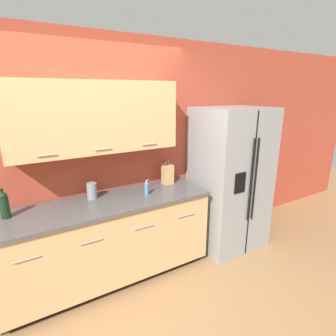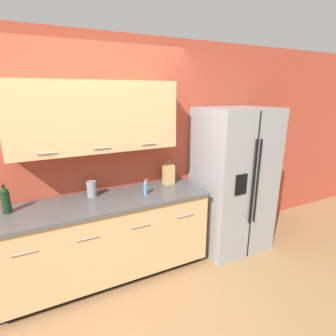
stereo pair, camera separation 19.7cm
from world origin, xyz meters
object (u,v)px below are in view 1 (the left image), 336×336
at_px(refrigerator, 229,179).
at_px(wine_bottle, 4,205).
at_px(steel_canister, 92,191).
at_px(soap_dispenser, 147,189).
at_px(knife_block, 168,174).

bearing_deg(refrigerator, wine_bottle, 176.26).
distance_m(refrigerator, steel_canister, 1.75).
relative_size(soap_dispenser, steel_canister, 0.91).
xyz_separation_m(knife_block, wine_bottle, (-1.70, -0.05, 0.01)).
relative_size(wine_bottle, steel_canister, 1.46).
xyz_separation_m(wine_bottle, steel_canister, (0.78, 0.05, -0.04)).
xyz_separation_m(refrigerator, knife_block, (-0.81, 0.21, 0.13)).
distance_m(soap_dispenser, steel_canister, 0.57).
distance_m(knife_block, soap_dispenser, 0.43).
height_order(wine_bottle, steel_canister, wine_bottle).
xyz_separation_m(knife_block, soap_dispenser, (-0.38, -0.19, -0.05)).
bearing_deg(soap_dispenser, wine_bottle, 173.88).
relative_size(wine_bottle, soap_dispenser, 1.61).
bearing_deg(refrigerator, soap_dispenser, 178.93).
distance_m(knife_block, steel_canister, 0.92).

